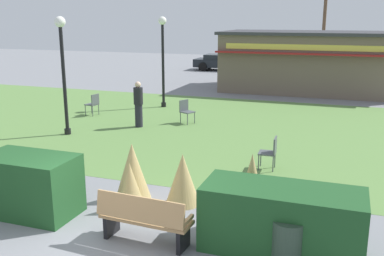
{
  "coord_description": "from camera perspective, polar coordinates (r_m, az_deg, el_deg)",
  "views": [
    {
      "loc": [
        3.96,
        -6.12,
        3.95
      ],
      "look_at": [
        0.3,
        4.18,
        1.2
      ],
      "focal_mm": 41.31,
      "sensor_mm": 36.0,
      "label": 1
    }
  ],
  "objects": [
    {
      "name": "ground_plane",
      "position": [
        8.29,
        -12.1,
        -14.66
      ],
      "size": [
        80.0,
        80.0,
        0.0
      ],
      "primitive_type": "plane",
      "color": "slate"
    },
    {
      "name": "lawn_patch",
      "position": [
        16.13,
        4.74,
        -0.08
      ],
      "size": [
        36.0,
        12.0,
        0.01
      ],
      "primitive_type": "cube",
      "color": "#5B8442",
      "rests_on": "ground_plane"
    },
    {
      "name": "park_bench",
      "position": [
        8.02,
        -6.22,
        -11.58
      ],
      "size": [
        1.73,
        0.62,
        0.95
      ],
      "color": "tan",
      "rests_on": "ground_plane"
    },
    {
      "name": "hedge_left",
      "position": [
        9.68,
        -20.24,
        -6.93
      ],
      "size": [
        1.94,
        1.1,
        1.23
      ],
      "primitive_type": "cube",
      "color": "#1E4C23",
      "rests_on": "ground_plane"
    },
    {
      "name": "hedge_right",
      "position": [
        7.88,
        11.49,
        -11.51
      ],
      "size": [
        2.72,
        1.1,
        1.15
      ],
      "primitive_type": "cube",
      "color": "#1E4C23",
      "rests_on": "ground_plane"
    },
    {
      "name": "ornamental_grass_behind_left",
      "position": [
        9.9,
        -7.68,
        -5.55
      ],
      "size": [
        0.8,
        0.8,
        1.27
      ],
      "primitive_type": "cone",
      "color": "tan",
      "rests_on": "ground_plane"
    },
    {
      "name": "ornamental_grass_behind_right",
      "position": [
        8.89,
        7.7,
        -7.53
      ],
      "size": [
        0.68,
        0.68,
        1.37
      ],
      "primitive_type": "cone",
      "color": "tan",
      "rests_on": "ground_plane"
    },
    {
      "name": "ornamental_grass_behind_center",
      "position": [
        9.4,
        -7.99,
        -7.46
      ],
      "size": [
        0.63,
        0.63,
        1.02
      ],
      "primitive_type": "cone",
      "color": "tan",
      "rests_on": "ground_plane"
    },
    {
      "name": "ornamental_grass_behind_far",
      "position": [
        9.56,
        -1.2,
        -6.61
      ],
      "size": [
        0.75,
        0.75,
        1.13
      ],
      "primitive_type": "cone",
      "color": "tan",
      "rests_on": "ground_plane"
    },
    {
      "name": "lamppost_mid",
      "position": [
        15.5,
        -16.35,
        8.26
      ],
      "size": [
        0.36,
        0.36,
        3.98
      ],
      "color": "black",
      "rests_on": "ground_plane"
    },
    {
      "name": "lamppost_far",
      "position": [
        19.74,
        -3.79,
        9.93
      ],
      "size": [
        0.36,
        0.36,
        3.98
      ],
      "color": "black",
      "rests_on": "ground_plane"
    },
    {
      "name": "trash_bin",
      "position": [
        7.55,
        12.24,
        -14.31
      ],
      "size": [
        0.52,
        0.52,
        0.78
      ],
      "primitive_type": "cylinder",
      "color": "#2D4233",
      "rests_on": "ground_plane"
    },
    {
      "name": "food_kiosk",
      "position": [
        25.18,
        15.04,
        8.32
      ],
      "size": [
        9.48,
        5.2,
        3.21
      ],
      "color": "#6B5B4C",
      "rests_on": "ground_plane"
    },
    {
      "name": "cafe_chair_west",
      "position": [
        16.83,
        -0.8,
        2.39
      ],
      "size": [
        0.59,
        0.59,
        0.89
      ],
      "color": "#4C5156",
      "rests_on": "ground_plane"
    },
    {
      "name": "cafe_chair_east",
      "position": [
        18.63,
        -12.62,
        3.2
      ],
      "size": [
        0.5,
        0.5,
        0.89
      ],
      "color": "#4C5156",
      "rests_on": "ground_plane"
    },
    {
      "name": "cafe_chair_center",
      "position": [
        11.86,
        10.13,
        -2.87
      ],
      "size": [
        0.46,
        0.46,
        0.89
      ],
      "color": "#4C5156",
      "rests_on": "ground_plane"
    },
    {
      "name": "person_strolling",
      "position": [
        16.29,
        -6.93,
        3.09
      ],
      "size": [
        0.34,
        0.34,
        1.69
      ],
      "rotation": [
        0.0,
        0.0,
        1.12
      ],
      "color": "#23232D",
      "rests_on": "ground_plane"
    },
    {
      "name": "parked_car_west_slot",
      "position": [
        34.09,
        3.9,
        8.52
      ],
      "size": [
        4.24,
        2.13,
        1.2
      ],
      "color": "black",
      "rests_on": "ground_plane"
    },
    {
      "name": "parked_car_center_slot",
      "position": [
        33.11,
        12.12,
        8.08
      ],
      "size": [
        4.35,
        2.36,
        1.2
      ],
      "color": "#B7BABF",
      "rests_on": "ground_plane"
    },
    {
      "name": "parked_car_east_slot",
      "position": [
        32.86,
        21.68,
        7.36
      ],
      "size": [
        4.32,
        2.29,
        1.2
      ],
      "color": "#2D6638",
      "rests_on": "ground_plane"
    },
    {
      "name": "tree_left_bg",
      "position": [
        39.12,
        16.67,
        12.48
      ],
      "size": [
        0.91,
        0.96,
        7.19
      ],
      "color": "brown",
      "rests_on": "ground_plane"
    }
  ]
}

